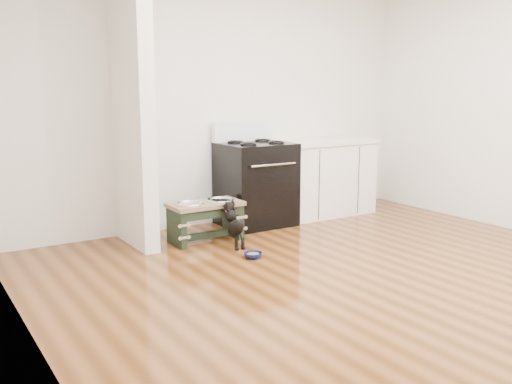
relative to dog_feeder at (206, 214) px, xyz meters
name	(u,v)px	position (x,y,z in m)	size (l,w,h in m)	color
ground	(375,283)	(0.55, -1.83, -0.28)	(5.00, 5.00, 0.00)	#48260C
room_shell	(383,75)	(0.55, -1.83, 1.34)	(5.00, 5.00, 5.00)	silver
partition_wall	(132,106)	(-0.62, 0.27, 1.07)	(0.15, 0.80, 2.70)	silver
oven_range	(256,183)	(0.80, 0.33, 0.19)	(0.76, 0.69, 1.14)	black
cabinet_run	(323,177)	(1.78, 0.35, 0.17)	(1.24, 0.64, 0.91)	white
dog_feeder	(206,214)	(0.00, 0.00, 0.00)	(0.73, 0.39, 0.41)	black
puppy	(234,223)	(0.13, -0.34, -0.04)	(0.13, 0.37, 0.44)	black
floor_bowl	(253,255)	(0.09, -0.74, -0.26)	(0.20, 0.20, 0.05)	#0C1458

